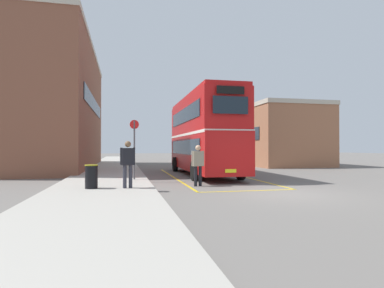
# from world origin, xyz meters

# --- Properties ---
(ground_plane) EXTENTS (135.60, 135.60, 0.00)m
(ground_plane) POSITION_xyz_m (0.00, 14.40, 0.00)
(ground_plane) COLOR #66605B
(sidewalk_left) EXTENTS (4.00, 57.60, 0.14)m
(sidewalk_left) POSITION_xyz_m (-6.50, 16.80, 0.07)
(sidewalk_left) COLOR #A39E93
(sidewalk_left) RESTS_ON ground
(brick_building_left) EXTENTS (5.57, 18.63, 9.88)m
(brick_building_left) POSITION_xyz_m (-10.82, 17.03, 4.95)
(brick_building_left) COLOR brown
(brick_building_left) RESTS_ON ground
(depot_building_right) EXTENTS (6.51, 13.71, 5.61)m
(depot_building_right) POSITION_xyz_m (8.69, 19.31, 2.81)
(depot_building_right) COLOR #9E6647
(depot_building_right) RESTS_ON ground
(double_decker_bus) EXTENTS (2.79, 10.50, 4.75)m
(double_decker_bus) POSITION_xyz_m (-0.92, 8.22, 2.51)
(double_decker_bus) COLOR black
(double_decker_bus) RESTS_ON ground
(single_deck_bus) EXTENTS (2.98, 9.76, 3.02)m
(single_deck_bus) POSITION_xyz_m (2.33, 26.27, 1.64)
(single_deck_bus) COLOR black
(single_deck_bus) RESTS_ON ground
(pedestrian_boarding) EXTENTS (0.58, 0.35, 1.79)m
(pedestrian_boarding) POSITION_xyz_m (-2.51, 2.87, 1.05)
(pedestrian_boarding) COLOR black
(pedestrian_boarding) RESTS_ON ground
(pedestrian_waiting_near) EXTENTS (0.57, 0.37, 1.79)m
(pedestrian_waiting_near) POSITION_xyz_m (-5.53, 1.77, 1.19)
(pedestrian_waiting_near) COLOR #2D2D38
(pedestrian_waiting_near) RESTS_ON sidewalk_left
(litter_bin) EXTENTS (0.49, 0.49, 0.90)m
(litter_bin) POSITION_xyz_m (-6.86, 1.92, 0.59)
(litter_bin) COLOR black
(litter_bin) RESTS_ON sidewalk_left
(bus_stop_sign) EXTENTS (0.44, 0.08, 2.88)m
(bus_stop_sign) POSITION_xyz_m (-5.17, 5.05, 1.86)
(bus_stop_sign) COLOR #4C4C51
(bus_stop_sign) RESTS_ON sidewalk_left
(bay_marking_yellow) EXTENTS (4.20, 12.50, 0.01)m
(bay_marking_yellow) POSITION_xyz_m (-0.92, 6.31, 0.00)
(bay_marking_yellow) COLOR gold
(bay_marking_yellow) RESTS_ON ground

